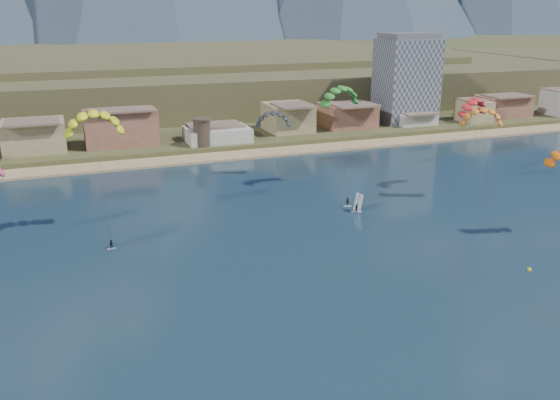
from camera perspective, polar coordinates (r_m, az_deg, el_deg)
name	(u,v)px	position (r m, az deg, el deg)	size (l,w,h in m)	color
ground	(361,337)	(84.84, 7.74, -12.79)	(2400.00, 2400.00, 0.00)	black
beach	(193,159)	(178.68, -8.31, 3.91)	(2200.00, 12.00, 0.90)	tan
land	(91,52)	(626.25, -17.56, 13.25)	(2200.00, 900.00, 4.00)	brown
foothills	(181,79)	(303.76, -9.44, 11.32)	(940.00, 210.00, 18.00)	brown
town	(45,132)	(189.11, -21.47, 6.03)	(400.00, 24.00, 12.00)	beige
apartment_tower	(406,79)	(227.93, 11.93, 11.24)	(20.00, 16.00, 32.00)	gray
watchtower	(202,132)	(186.01, -7.42, 6.44)	(5.82, 5.82, 8.60)	#47382D
kitesurfer_yellow	(94,119)	(119.02, -17.31, 7.35)	(11.71, 11.99, 25.75)	silver
kitesurfer_green	(340,94)	(145.41, 5.77, 10.03)	(11.71, 18.37, 27.50)	silver
distant_kite_dark	(273,116)	(156.44, -0.65, 7.98)	(10.41, 7.29, 19.13)	#262626
distant_kite_orange	(482,114)	(142.06, 18.71, 7.78)	(10.75, 7.83, 23.26)	#262626
distant_kite_red	(473,104)	(150.89, 17.92, 8.70)	(10.47, 7.69, 23.91)	#262626
windsurfer	(357,206)	(132.53, 7.37, -0.58)	(2.49, 2.62, 4.08)	silver
buoy	(529,270)	(111.79, 22.64, -6.13)	(0.78, 0.78, 0.78)	yellow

